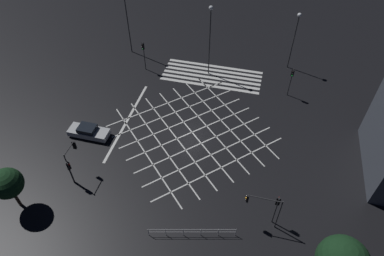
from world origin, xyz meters
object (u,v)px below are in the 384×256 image
street_lamp_east (210,28)px  traffic_light_ne_main (70,169)px  street_tree_near (7,184)px  street_lamp_far (296,29)px  traffic_light_ne_cross (72,155)px  traffic_light_nw_cross (277,205)px  traffic_light_sw_cross (292,77)px  traffic_light_se_cross (143,51)px  street_lamp_west (127,14)px  traffic_light_nw_main (262,204)px  waiting_car (89,132)px

street_lamp_east → traffic_light_ne_main: bearing=67.1°
street_tree_near → street_lamp_far: bearing=-128.8°
traffic_light_ne_cross → traffic_light_nw_cross: 19.54m
traffic_light_sw_cross → street_tree_near: (23.55, 22.60, 0.53)m
traffic_light_sw_cross → street_lamp_far: size_ratio=0.50×
traffic_light_sw_cross → street_lamp_east: size_ratio=0.41×
street_lamp_east → street_tree_near: street_lamp_east is taller
traffic_light_ne_cross → traffic_light_se_cross: (-0.46, -18.78, -0.01)m
traffic_light_ne_main → street_lamp_west: size_ratio=0.34×
traffic_light_nw_main → street_tree_near: (21.89, 3.57, 0.32)m
traffic_light_ne_main → traffic_light_nw_cross: (-19.36, -0.57, 0.34)m
traffic_light_nw_cross → street_lamp_west: street_lamp_west is taller
street_tree_near → street_lamp_west: bearing=-91.3°
traffic_light_ne_cross → street_lamp_east: bearing=-24.4°
street_lamp_west → street_tree_near: 27.36m
street_lamp_east → street_tree_near: bearing=62.7°
traffic_light_ne_main → street_tree_near: bearing=-137.3°
street_lamp_west → waiting_car: (-1.64, 17.33, -5.29)m
traffic_light_ne_main → street_lamp_east: street_lamp_east is taller
traffic_light_ne_cross → street_lamp_far: size_ratio=0.52×
traffic_light_nw_cross → traffic_light_se_cross: (19.07, -19.34, 0.37)m
traffic_light_ne_cross → waiting_car: (1.39, -5.23, -2.39)m
traffic_light_nw_cross → traffic_light_se_cross: bearing=44.6°
street_lamp_west → street_tree_near: size_ratio=2.00×
waiting_car → traffic_light_nw_cross: bearing=-15.5°
street_lamp_far → traffic_light_sw_cross: bearing=92.9°
street_lamp_far → waiting_car: size_ratio=1.76×
traffic_light_ne_main → traffic_light_nw_cross: size_ratio=0.87×
traffic_light_ne_cross → street_lamp_far: street_lamp_far is taller
street_tree_near → traffic_light_sw_cross: bearing=-136.2°
traffic_light_ne_cross → street_lamp_west: 22.95m
street_lamp_east → waiting_car: 19.24m
traffic_light_ne_cross → traffic_light_ne_main: bearing=-171.5°
traffic_light_ne_main → traffic_light_nw_main: bearing=0.1°
traffic_light_se_cross → street_tree_near: street_tree_near is taller
traffic_light_se_cross → street_lamp_far: (-19.12, -5.45, 2.85)m
traffic_light_ne_main → street_lamp_far: bearing=52.6°
traffic_light_nw_cross → street_tree_near: (23.19, 4.11, 0.74)m
traffic_light_ne_cross → street_lamp_west: street_lamp_west is taller
traffic_light_sw_cross → waiting_car: size_ratio=0.87×
traffic_light_nw_cross → street_lamp_west: size_ratio=0.38×
traffic_light_ne_cross → traffic_light_sw_cross: size_ratio=1.04×
street_lamp_east → street_lamp_far: street_lamp_east is taller
traffic_light_ne_cross → traffic_light_se_cross: bearing=-1.4°
traffic_light_sw_cross → traffic_light_ne_main: size_ratio=1.24×
traffic_light_se_cross → street_lamp_west: bearing=-137.2°
traffic_light_ne_main → street_lamp_east: 23.48m
traffic_light_ne_cross → traffic_light_nw_main: traffic_light_ne_cross is taller
traffic_light_se_cross → street_tree_near: size_ratio=0.88×
traffic_light_nw_cross → waiting_car: size_ratio=0.81×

